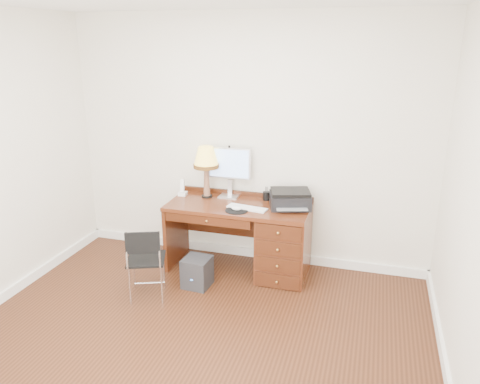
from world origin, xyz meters
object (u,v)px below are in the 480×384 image
(monitor, at_px, (229,166))
(printer, at_px, (290,199))
(desk, at_px, (268,237))
(leg_lamp, at_px, (206,160))
(chair, at_px, (143,256))
(phone, at_px, (183,191))
(equipment_box, at_px, (197,272))

(monitor, xyz_separation_m, printer, (0.71, -0.16, -0.26))
(desk, distance_m, leg_lamp, 1.06)
(printer, height_order, chair, printer)
(leg_lamp, bearing_deg, phone, -176.29)
(printer, relative_size, leg_lamp, 0.86)
(printer, height_order, leg_lamp, leg_lamp)
(desk, distance_m, monitor, 0.88)
(printer, distance_m, equipment_box, 1.21)
(printer, distance_m, chair, 1.59)
(desk, height_order, monitor, monitor)
(chair, distance_m, equipment_box, 0.62)
(printer, bearing_deg, chair, -159.93)
(leg_lamp, bearing_deg, printer, -4.03)
(leg_lamp, height_order, phone, leg_lamp)
(chair, bearing_deg, phone, 68.48)
(monitor, bearing_deg, chair, -116.44)
(phone, height_order, chair, phone)
(monitor, distance_m, printer, 0.77)
(monitor, relative_size, equipment_box, 1.79)
(equipment_box, bearing_deg, leg_lamp, 103.71)
(monitor, xyz_separation_m, chair, (-0.52, -1.09, -0.65))
(printer, bearing_deg, phone, 160.75)
(leg_lamp, relative_size, equipment_box, 1.84)
(equipment_box, bearing_deg, phone, 126.80)
(desk, relative_size, equipment_box, 4.87)
(monitor, distance_m, equipment_box, 1.19)
(equipment_box, bearing_deg, printer, 37.37)
(desk, bearing_deg, monitor, 154.60)
(desk, bearing_deg, phone, 173.21)
(chair, bearing_deg, leg_lamp, 52.66)
(desk, height_order, printer, printer)
(desk, relative_size, leg_lamp, 2.65)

